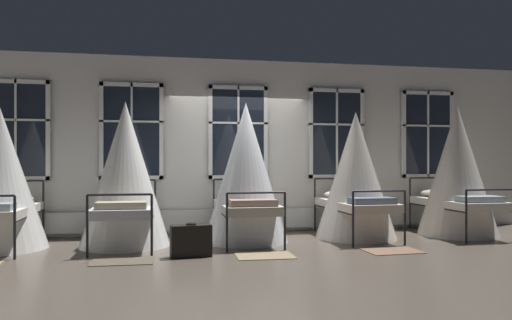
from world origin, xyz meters
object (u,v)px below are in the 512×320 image
Objects in this scene: cot_second at (125,176)px; cot_third at (246,174)px; cot_fourth at (356,177)px; suitcase_dark at (191,241)px; cot_first at (0,180)px; cot_fifth at (457,172)px.

cot_second is 0.99× the size of cot_third.
cot_fourth reaches higher than suitcase_dark.
cot_fifth reaches higher than cot_first.
cot_third reaches higher than cot_second.
cot_fourth reaches higher than cot_first.
cot_third is at bearing 44.45° from suitcase_dark.
cot_fourth is at bearing -90.61° from cot_first.
cot_second reaches higher than suitcase_dark.
cot_fifth is 4.01× the size of suitcase_dark.
cot_third is (1.91, 0.05, 0.01)m from cot_second.
cot_third is (3.74, -0.02, 0.07)m from cot_first.
cot_fourth is (1.92, 0.02, -0.05)m from cot_third.
suitcase_dark is at bearing 140.18° from cot_third.
cot_third is 0.99× the size of cot_fifth.
cot_fifth is (5.75, 0.02, 0.03)m from cot_second.
cot_fourth is 3.76× the size of suitcase_dark.
cot_third is at bearing 89.59° from cot_fifth.
cot_third is at bearing -90.93° from cot_first.
cot_fifth reaches higher than suitcase_dark.
suitcase_dark is (0.94, -1.11, -0.87)m from cot_second.
cot_first is 0.98× the size of cot_fourth.
suitcase_dark is at bearing 103.18° from cot_fifth.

